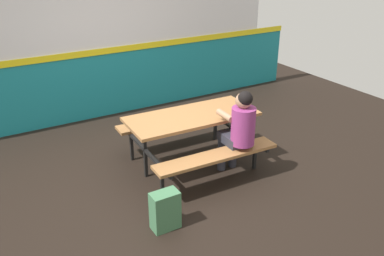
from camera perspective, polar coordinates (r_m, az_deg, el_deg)
ground_plane at (r=5.54m, az=-4.19°, el=-6.31°), size 10.00×10.00×0.02m
accent_backdrop at (r=7.11m, az=-13.23°, el=11.10°), size 8.00×0.14×2.60m
picnic_table_main at (r=5.46m, az=0.00°, el=0.22°), size 1.76×1.61×0.74m
student_nearer at (r=5.16m, az=6.59°, el=0.14°), size 0.37×0.53×1.21m
backpack_dark at (r=4.46m, az=-3.80°, el=-11.37°), size 0.30×0.22×0.44m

